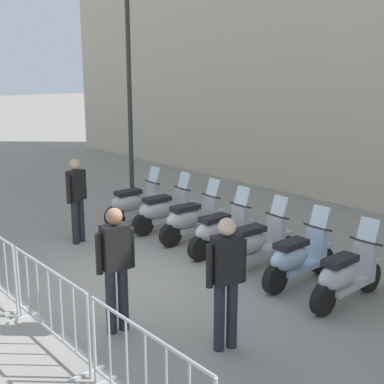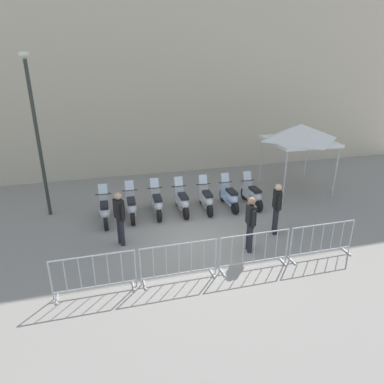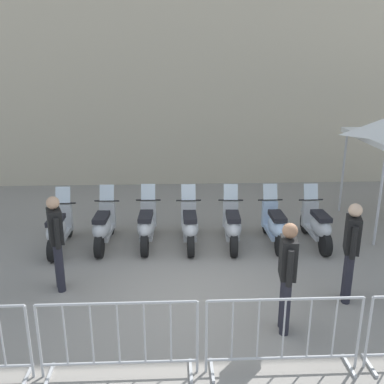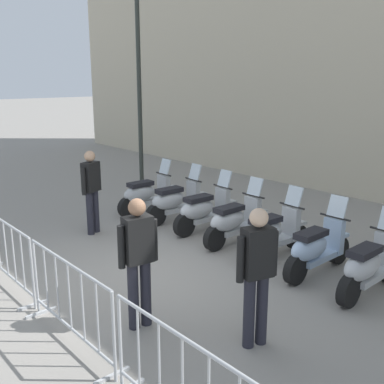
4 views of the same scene
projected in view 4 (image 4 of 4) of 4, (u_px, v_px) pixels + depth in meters
ground_plane at (139, 276)px, 7.53m from camera, size 120.00×120.00×0.00m
motorcycle_0 at (147, 195)px, 10.85m from camera, size 0.56×1.72×1.24m
motorcycle_1 at (176, 202)px, 10.25m from camera, size 0.56×1.72×1.24m
motorcycle_2 at (204, 210)px, 9.58m from camera, size 0.56×1.72×1.24m
motorcycle_3 at (235, 221)px, 8.86m from camera, size 0.56×1.72×1.24m
motorcycle_4 at (272, 234)px, 8.17m from camera, size 0.56×1.72×1.24m
motorcycle_5 at (316, 248)px, 7.48m from camera, size 0.56×1.72×1.24m
motorcycle_6 at (369, 266)px, 6.78m from camera, size 0.56×1.73×1.24m
barrier_segment_1 at (6, 254)px, 7.07m from camera, size 2.02×0.50×1.07m
barrier_segment_2 at (70, 303)px, 5.53m from camera, size 2.02×0.50×1.07m
street_lamp at (139, 67)px, 12.34m from camera, size 0.36×0.36×5.61m
officer_near_row_end at (138, 256)px, 5.79m from camera, size 0.25×0.55×1.73m
officer_mid_plaza at (91, 187)px, 9.34m from camera, size 0.34×0.51×1.73m
officer_by_barriers at (257, 270)px, 5.37m from camera, size 0.30×0.54×1.73m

